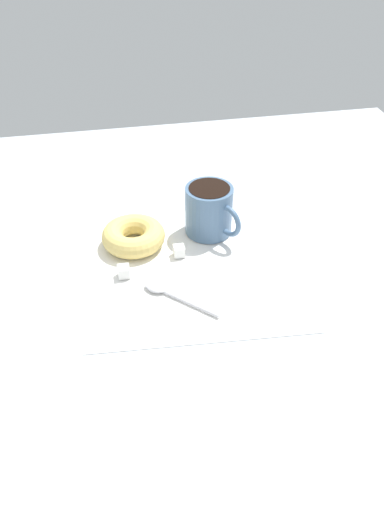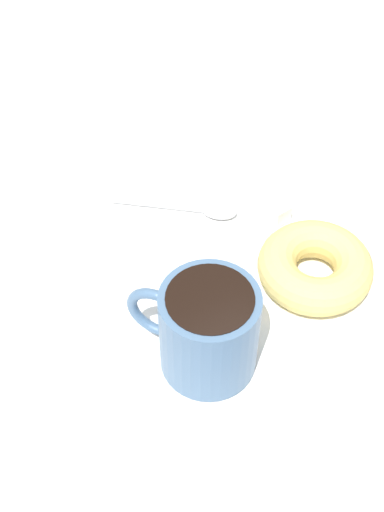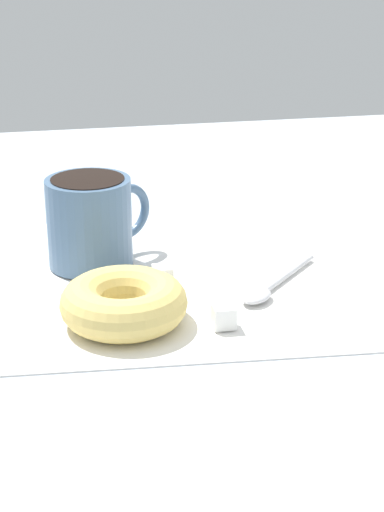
{
  "view_description": "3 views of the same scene",
  "coord_description": "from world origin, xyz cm",
  "px_view_note": "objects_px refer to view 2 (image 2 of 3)",
  "views": [
    {
      "loc": [
        14.81,
        59.37,
        52.02
      ],
      "look_at": [
        2.63,
        -2.67,
        2.3
      ],
      "focal_mm": 35.0,
      "sensor_mm": 36.0,
      "label": 1
    },
    {
      "loc": [
        -22.88,
        -38.73,
        52.84
      ],
      "look_at": [
        2.63,
        -2.67,
        2.3
      ],
      "focal_mm": 50.0,
      "sensor_mm": 36.0,
      "label": 2
    },
    {
      "loc": [
        76.38,
        -17.58,
        32.83
      ],
      "look_at": [
        2.63,
        -2.67,
        2.3
      ],
      "focal_mm": 60.0,
      "sensor_mm": 36.0,
      "label": 3
    }
  ],
  "objects_px": {
    "spoon": "(202,209)",
    "sugar_cube": "(225,277)",
    "sugar_cube_extra": "(279,213)",
    "donut": "(315,267)",
    "coffee_cup": "(207,329)"
  },
  "relations": [
    {
      "from": "sugar_cube",
      "to": "spoon",
      "type": "bearing_deg",
      "value": 67.26
    },
    {
      "from": "coffee_cup",
      "to": "sugar_cube",
      "type": "height_order",
      "value": "coffee_cup"
    },
    {
      "from": "sugar_cube_extra",
      "to": "donut",
      "type": "bearing_deg",
      "value": -106.84
    },
    {
      "from": "sugar_cube",
      "to": "sugar_cube_extra",
      "type": "xyz_separation_m",
      "value": [
        0.1,
        0.04,
        0.0
      ]
    },
    {
      "from": "coffee_cup",
      "to": "donut",
      "type": "bearing_deg",
      "value": 5.85
    },
    {
      "from": "sugar_cube_extra",
      "to": "spoon",
      "type": "bearing_deg",
      "value": 137.3
    },
    {
      "from": "coffee_cup",
      "to": "spoon",
      "type": "bearing_deg",
      "value": 55.35
    },
    {
      "from": "donut",
      "to": "spoon",
      "type": "distance_m",
      "value": 0.14
    },
    {
      "from": "coffee_cup",
      "to": "spoon",
      "type": "relative_size",
      "value": 1.02
    },
    {
      "from": "coffee_cup",
      "to": "sugar_cube_extra",
      "type": "relative_size",
      "value": 5.76
    },
    {
      "from": "coffee_cup",
      "to": "sugar_cube_extra",
      "type": "distance_m",
      "value": 0.19
    },
    {
      "from": "spoon",
      "to": "sugar_cube",
      "type": "bearing_deg",
      "value": -112.74
    },
    {
      "from": "donut",
      "to": "spoon",
      "type": "height_order",
      "value": "donut"
    },
    {
      "from": "coffee_cup",
      "to": "spoon",
      "type": "distance_m",
      "value": 0.18
    },
    {
      "from": "spoon",
      "to": "sugar_cube",
      "type": "relative_size",
      "value": 5.78
    }
  ]
}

